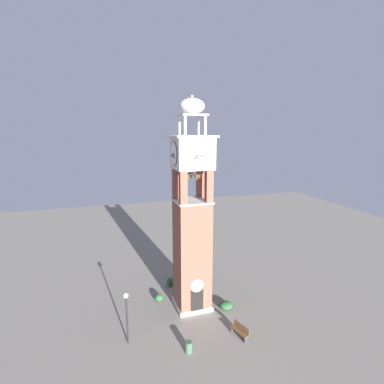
{
  "coord_description": "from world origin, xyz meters",
  "views": [
    {
      "loc": [
        -7.48,
        -23.15,
        15.11
      ],
      "look_at": [
        0.0,
        0.0,
        10.15
      ],
      "focal_mm": 28.65,
      "sensor_mm": 36.0,
      "label": 1
    }
  ],
  "objects_px": {
    "lamp_post": "(126,309)",
    "trash_bin": "(189,347)",
    "clock_tower": "(192,224)",
    "park_bench": "(240,330)"
  },
  "relations": [
    {
      "from": "clock_tower",
      "to": "trash_bin",
      "type": "xyz_separation_m",
      "value": [
        -2.0,
        -5.42,
        -7.08
      ]
    },
    {
      "from": "park_bench",
      "to": "trash_bin",
      "type": "distance_m",
      "value": 4.15
    },
    {
      "from": "trash_bin",
      "to": "park_bench",
      "type": "bearing_deg",
      "value": 5.58
    },
    {
      "from": "park_bench",
      "to": "lamp_post",
      "type": "distance_m",
      "value": 8.53
    },
    {
      "from": "park_bench",
      "to": "lamp_post",
      "type": "xyz_separation_m",
      "value": [
        -8.02,
        1.87,
        2.22
      ]
    },
    {
      "from": "clock_tower",
      "to": "park_bench",
      "type": "relative_size",
      "value": 10.69
    },
    {
      "from": "lamp_post",
      "to": "trash_bin",
      "type": "distance_m",
      "value": 5.06
    },
    {
      "from": "clock_tower",
      "to": "trash_bin",
      "type": "distance_m",
      "value": 9.13
    },
    {
      "from": "lamp_post",
      "to": "trash_bin",
      "type": "height_order",
      "value": "lamp_post"
    },
    {
      "from": "park_bench",
      "to": "lamp_post",
      "type": "bearing_deg",
      "value": 166.9
    }
  ]
}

